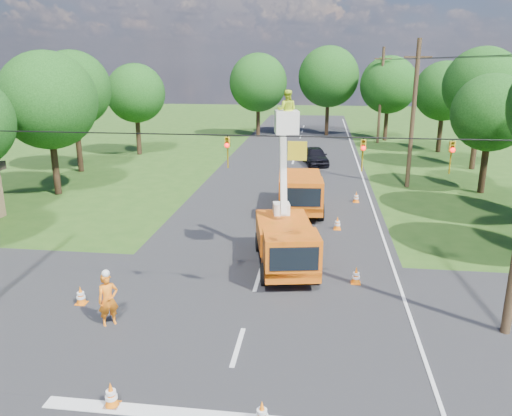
# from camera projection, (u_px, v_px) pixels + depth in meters

# --- Properties ---
(ground) EXTENTS (140.00, 140.00, 0.00)m
(ground) POSITION_uv_depth(u_px,v_px,m) (285.00, 190.00, 34.44)
(ground) COLOR #274D17
(ground) RESTS_ON ground
(road_main) EXTENTS (12.00, 100.00, 0.06)m
(road_main) POSITION_uv_depth(u_px,v_px,m) (285.00, 190.00, 34.44)
(road_main) COLOR black
(road_main) RESTS_ON ground
(road_cross) EXTENTS (56.00, 10.00, 0.07)m
(road_cross) POSITION_uv_depth(u_px,v_px,m) (247.00, 317.00, 17.32)
(road_cross) COLOR black
(road_cross) RESTS_ON ground
(edge_line) EXTENTS (0.12, 90.00, 0.02)m
(edge_line) POSITION_uv_depth(u_px,v_px,m) (367.00, 192.00, 33.75)
(edge_line) COLOR silver
(edge_line) RESTS_ON ground
(bucket_truck) EXTENTS (3.15, 6.11, 7.45)m
(bucket_truck) POSITION_uv_depth(u_px,v_px,m) (286.00, 233.00, 21.04)
(bucket_truck) COLOR #E55410
(bucket_truck) RESTS_ON ground
(second_truck) EXTENTS (2.90, 6.52, 2.38)m
(second_truck) POSITION_uv_depth(u_px,v_px,m) (300.00, 191.00, 29.17)
(second_truck) COLOR #E55410
(second_truck) RESTS_ON ground
(ground_worker) EXTENTS (0.81, 0.77, 1.86)m
(ground_worker) POSITION_uv_depth(u_px,v_px,m) (108.00, 300.00, 16.52)
(ground_worker) COLOR orange
(ground_worker) RESTS_ON ground
(distant_car) EXTENTS (2.65, 4.69, 1.51)m
(distant_car) POSITION_uv_depth(u_px,v_px,m) (315.00, 156.00, 42.71)
(distant_car) COLOR black
(distant_car) RESTS_ON ground
(traffic_cone_0) EXTENTS (0.38, 0.38, 0.71)m
(traffic_cone_0) POSITION_uv_depth(u_px,v_px,m) (111.00, 395.00, 12.70)
(traffic_cone_0) COLOR orange
(traffic_cone_0) RESTS_ON ground
(traffic_cone_1) EXTENTS (0.38, 0.38, 0.71)m
(traffic_cone_1) POSITION_uv_depth(u_px,v_px,m) (262.00, 414.00, 12.01)
(traffic_cone_1) COLOR orange
(traffic_cone_1) RESTS_ON ground
(traffic_cone_2) EXTENTS (0.38, 0.38, 0.71)m
(traffic_cone_2) POSITION_uv_depth(u_px,v_px,m) (281.00, 252.00, 22.25)
(traffic_cone_2) COLOR orange
(traffic_cone_2) RESTS_ON ground
(traffic_cone_3) EXTENTS (0.38, 0.38, 0.71)m
(traffic_cone_3) POSITION_uv_depth(u_px,v_px,m) (337.00, 223.00, 26.15)
(traffic_cone_3) COLOR orange
(traffic_cone_3) RESTS_ON ground
(traffic_cone_4) EXTENTS (0.38, 0.38, 0.71)m
(traffic_cone_4) POSITION_uv_depth(u_px,v_px,m) (81.00, 295.00, 18.10)
(traffic_cone_4) COLOR orange
(traffic_cone_4) RESTS_ON ground
(traffic_cone_7) EXTENTS (0.38, 0.38, 0.71)m
(traffic_cone_7) POSITION_uv_depth(u_px,v_px,m) (356.00, 197.00, 31.21)
(traffic_cone_7) COLOR orange
(traffic_cone_7) RESTS_ON ground
(traffic_cone_8) EXTENTS (0.38, 0.38, 0.71)m
(traffic_cone_8) POSITION_uv_depth(u_px,v_px,m) (356.00, 276.00, 19.77)
(traffic_cone_8) COLOR orange
(traffic_cone_8) RESTS_ON ground
(pole_right_mid) EXTENTS (1.80, 0.30, 10.00)m
(pole_right_mid) POSITION_uv_depth(u_px,v_px,m) (413.00, 114.00, 33.86)
(pole_right_mid) COLOR #4C3823
(pole_right_mid) RESTS_ON ground
(pole_right_far) EXTENTS (1.80, 0.30, 10.00)m
(pole_right_far) POSITION_uv_depth(u_px,v_px,m) (381.00, 95.00, 52.89)
(pole_right_far) COLOR #4C3823
(pole_right_far) RESTS_ON ground
(signal_span) EXTENTS (18.00, 0.29, 1.07)m
(signal_span) POSITION_uv_depth(u_px,v_px,m) (318.00, 150.00, 15.38)
(signal_span) COLOR black
(signal_span) RESTS_ON ground
(tree_left_d) EXTENTS (6.20, 6.20, 9.24)m
(tree_left_d) POSITION_uv_depth(u_px,v_px,m) (48.00, 101.00, 31.70)
(tree_left_d) COLOR #382616
(tree_left_d) RESTS_ON ground
(tree_left_e) EXTENTS (5.80, 5.80, 9.41)m
(tree_left_e) POSITION_uv_depth(u_px,v_px,m) (73.00, 89.00, 38.48)
(tree_left_e) COLOR #382616
(tree_left_e) RESTS_ON ground
(tree_left_f) EXTENTS (5.40, 5.40, 8.40)m
(tree_left_f) POSITION_uv_depth(u_px,v_px,m) (136.00, 93.00, 46.07)
(tree_left_f) COLOR #382616
(tree_left_f) RESTS_ON ground
(tree_right_c) EXTENTS (5.00, 5.00, 7.83)m
(tree_right_c) POSITION_uv_depth(u_px,v_px,m) (491.00, 113.00, 32.27)
(tree_right_c) COLOR #382616
(tree_right_c) RESTS_ON ground
(tree_right_d) EXTENTS (6.00, 6.00, 9.70)m
(tree_right_d) POSITION_uv_depth(u_px,v_px,m) (482.00, 86.00, 39.30)
(tree_right_d) COLOR #382616
(tree_right_d) RESTS_ON ground
(tree_right_e) EXTENTS (5.60, 5.60, 8.63)m
(tree_right_e) POSITION_uv_depth(u_px,v_px,m) (444.00, 91.00, 47.28)
(tree_right_e) COLOR #382616
(tree_right_e) RESTS_ON ground
(tree_far_a) EXTENTS (6.60, 6.60, 9.50)m
(tree_far_a) POSITION_uv_depth(u_px,v_px,m) (258.00, 83.00, 57.10)
(tree_far_a) COLOR #382616
(tree_far_a) RESTS_ON ground
(tree_far_b) EXTENTS (7.00, 7.00, 10.32)m
(tree_far_b) POSITION_uv_depth(u_px,v_px,m) (329.00, 77.00, 57.84)
(tree_far_b) COLOR #382616
(tree_far_b) RESTS_ON ground
(tree_far_c) EXTENTS (6.20, 6.20, 9.18)m
(tree_far_c) POSITION_uv_depth(u_px,v_px,m) (389.00, 85.00, 54.40)
(tree_far_c) COLOR #382616
(tree_far_c) RESTS_ON ground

